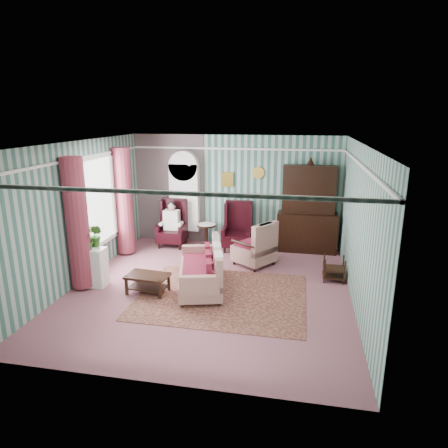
% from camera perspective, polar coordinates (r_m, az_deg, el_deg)
% --- Properties ---
extents(floor, '(6.00, 6.00, 0.00)m').
position_cam_1_polar(floor, '(8.19, -1.95, -9.20)').
color(floor, '#874F5A').
rests_on(floor, ground).
extents(room_shell, '(5.53, 6.02, 2.91)m').
position_cam_1_polar(room_shell, '(7.90, -6.18, 5.09)').
color(room_shell, '#356057').
rests_on(room_shell, ground).
extents(bookcase, '(0.80, 0.28, 2.24)m').
position_cam_1_polar(bookcase, '(10.79, -5.63, 3.11)').
color(bookcase, silver).
rests_on(bookcase, floor).
extents(dresser_hutch, '(1.50, 0.56, 2.36)m').
position_cam_1_polar(dresser_hutch, '(10.22, 11.93, 2.50)').
color(dresser_hutch, black).
rests_on(dresser_hutch, floor).
extents(wingback_left, '(0.76, 0.80, 1.25)m').
position_cam_1_polar(wingback_left, '(10.62, -7.45, 0.10)').
color(wingback_left, black).
rests_on(wingback_left, floor).
extents(wingback_right, '(0.76, 0.80, 1.25)m').
position_cam_1_polar(wingback_right, '(10.21, 1.91, -0.40)').
color(wingback_right, black).
rests_on(wingback_right, floor).
extents(seated_woman, '(0.44, 0.40, 1.18)m').
position_cam_1_polar(seated_woman, '(10.63, -7.44, -0.08)').
color(seated_woman, silver).
rests_on(seated_woman, floor).
extents(round_side_table, '(0.50, 0.50, 0.60)m').
position_cam_1_polar(round_side_table, '(10.61, -2.51, -1.62)').
color(round_side_table, black).
rests_on(round_side_table, floor).
extents(nest_table, '(0.45, 0.38, 0.54)m').
position_cam_1_polar(nest_table, '(8.77, 15.43, -6.15)').
color(nest_table, black).
rests_on(nest_table, floor).
extents(plant_stand, '(0.55, 0.35, 0.80)m').
position_cam_1_polar(plant_stand, '(8.61, -18.29, -5.86)').
color(plant_stand, white).
rests_on(plant_stand, floor).
extents(rug, '(3.20, 2.60, 0.01)m').
position_cam_1_polar(rug, '(7.87, -0.29, -10.23)').
color(rug, '#47171E').
rests_on(rug, floor).
extents(sofa, '(1.34, 2.02, 1.06)m').
position_cam_1_polar(sofa, '(8.04, -3.46, -5.61)').
color(sofa, beige).
rests_on(sofa, floor).
extents(floral_armchair, '(1.10, 1.14, 0.99)m').
position_cam_1_polar(floral_armchair, '(9.28, 4.32, -2.94)').
color(floral_armchair, beige).
rests_on(floral_armchair, floor).
extents(coffee_table, '(0.86, 0.58, 0.38)m').
position_cam_1_polar(coffee_table, '(8.08, -10.83, -8.37)').
color(coffee_table, black).
rests_on(coffee_table, floor).
extents(potted_plant_a, '(0.34, 0.29, 0.37)m').
position_cam_1_polar(potted_plant_a, '(8.36, -18.87, -2.30)').
color(potted_plant_a, '#204D18').
rests_on(potted_plant_a, plant_stand).
extents(potted_plant_b, '(0.30, 0.27, 0.47)m').
position_cam_1_polar(potted_plant_b, '(8.50, -17.78, -1.58)').
color(potted_plant_b, '#19521B').
rests_on(potted_plant_b, plant_stand).
extents(potted_plant_c, '(0.27, 0.27, 0.42)m').
position_cam_1_polar(potted_plant_c, '(8.54, -18.89, -1.76)').
color(potted_plant_c, '#174C1C').
rests_on(potted_plant_c, plant_stand).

